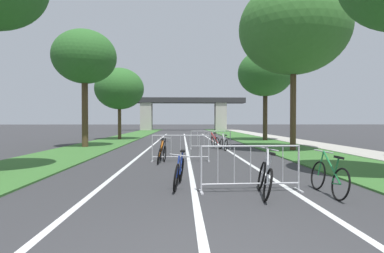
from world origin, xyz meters
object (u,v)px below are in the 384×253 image
(tree_right_oak_near, at_px, (265,73))
(crowd_barrier_nearest, at_px, (251,169))
(bicycle_white_4, at_px, (224,144))
(crowd_barrier_second, at_px, (181,148))
(bicycle_red_2, at_px, (215,142))
(tree_right_maple_mid, at_px, (294,28))
(tree_left_cypress_far, at_px, (119,89))
(tree_left_oak_mid, at_px, (85,57))
(crowd_barrier_third, at_px, (211,140))
(bicycle_green_1, at_px, (329,178))
(bicycle_black_6, at_px, (163,151))
(bicycle_blue_5, at_px, (179,172))
(bicycle_silver_3, at_px, (265,178))
(bicycle_orange_0, at_px, (160,153))

(tree_right_oak_near, xyz_separation_m, crowd_barrier_nearest, (-5.24, -17.74, -4.99))
(tree_right_oak_near, bearing_deg, bicycle_white_4, -119.94)
(crowd_barrier_second, bearing_deg, bicycle_white_4, 63.36)
(crowd_barrier_second, relative_size, bicycle_red_2, 1.33)
(tree_right_maple_mid, bearing_deg, bicycle_white_4, 169.11)
(tree_left_cypress_far, height_order, bicycle_red_2, tree_left_cypress_far)
(crowd_barrier_nearest, distance_m, bicycle_white_4, 9.99)
(tree_left_oak_mid, bearing_deg, crowd_barrier_third, -9.76)
(bicycle_green_1, xyz_separation_m, bicycle_black_6, (-3.96, 6.01, -0.01))
(tree_right_maple_mid, bearing_deg, bicycle_blue_5, -124.60)
(bicycle_green_1, height_order, bicycle_silver_3, bicycle_silver_3)
(bicycle_orange_0, bearing_deg, crowd_barrier_third, 67.23)
(bicycle_white_4, bearing_deg, tree_left_oak_mid, 161.97)
(tree_right_oak_near, height_order, bicycle_blue_5, tree_right_oak_near)
(crowd_barrier_second, height_order, bicycle_green_1, crowd_barrier_second)
(crowd_barrier_second, distance_m, bicycle_orange_0, 0.87)
(bicycle_orange_0, bearing_deg, tree_left_oak_mid, 127.19)
(bicycle_orange_0, bearing_deg, crowd_barrier_second, 26.76)
(bicycle_red_2, bearing_deg, bicycle_orange_0, -125.04)
(tree_left_cypress_far, relative_size, bicycle_silver_3, 3.65)
(tree_right_maple_mid, bearing_deg, tree_right_oak_near, 84.33)
(crowd_barrier_third, relative_size, bicycle_green_1, 1.39)
(tree_right_maple_mid, xyz_separation_m, tree_right_oak_near, (0.84, 8.48, -1.03))
(tree_right_oak_near, height_order, crowd_barrier_second, tree_right_oak_near)
(bicycle_orange_0, height_order, bicycle_white_4, bicycle_orange_0)
(tree_left_oak_mid, height_order, crowd_barrier_second, tree_left_oak_mid)
(crowd_barrier_nearest, height_order, bicycle_silver_3, crowd_barrier_nearest)
(tree_right_maple_mid, distance_m, bicycle_silver_3, 12.19)
(bicycle_silver_3, bearing_deg, bicycle_green_1, 9.32)
(bicycle_red_2, bearing_deg, crowd_barrier_third, -138.13)
(tree_left_cypress_far, height_order, bicycle_blue_5, tree_left_cypress_far)
(tree_left_cypress_far, relative_size, bicycle_orange_0, 3.72)
(crowd_barrier_third, bearing_deg, tree_right_oak_near, 54.68)
(bicycle_black_6, bearing_deg, bicycle_orange_0, 75.26)
(bicycle_white_4, height_order, bicycle_blue_5, bicycle_white_4)
(tree_right_oak_near, xyz_separation_m, bicycle_green_1, (-3.62, -18.09, -5.13))
(bicycle_red_2, bearing_deg, crowd_barrier_second, -119.81)
(tree_left_oak_mid, bearing_deg, bicycle_red_2, -6.50)
(bicycle_orange_0, relative_size, bicycle_blue_5, 0.97)
(tree_left_cypress_far, distance_m, bicycle_white_4, 12.95)
(bicycle_red_2, distance_m, bicycle_black_6, 5.88)
(bicycle_black_6, bearing_deg, crowd_barrier_nearest, 100.92)
(tree_left_oak_mid, height_order, bicycle_blue_5, tree_left_oak_mid)
(tree_right_oak_near, height_order, bicycle_silver_3, tree_right_oak_near)
(bicycle_blue_5, distance_m, bicycle_black_6, 5.17)
(crowd_barrier_second, bearing_deg, tree_left_cypress_far, 110.45)
(bicycle_silver_3, bearing_deg, bicycle_red_2, 97.40)
(bicycle_orange_0, height_order, bicycle_silver_3, bicycle_silver_3)
(crowd_barrier_second, bearing_deg, crowd_barrier_third, 72.05)
(bicycle_black_6, bearing_deg, tree_left_oak_mid, -61.66)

